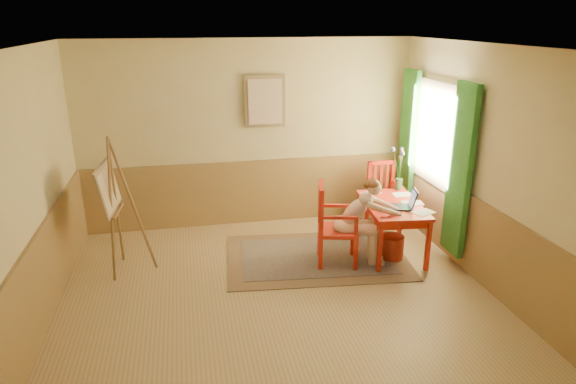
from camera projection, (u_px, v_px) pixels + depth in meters
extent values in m
cube|color=tan|center=(277.00, 293.00, 5.95)|extent=(5.00, 4.50, 0.02)
cube|color=white|center=(275.00, 45.00, 5.03)|extent=(5.00, 4.50, 0.02)
cube|color=#D0BB7F|center=(249.00, 135.00, 7.58)|extent=(5.00, 0.02, 2.80)
cube|color=#D0BB7F|center=(337.00, 279.00, 3.40)|extent=(5.00, 0.02, 2.80)
cube|color=#D0BB7F|center=(28.00, 195.00, 5.00)|extent=(0.02, 4.50, 2.80)
cube|color=#D0BB7F|center=(484.00, 166.00, 5.97)|extent=(0.02, 4.50, 2.80)
cube|color=olive|center=(250.00, 192.00, 7.85)|extent=(5.00, 0.04, 1.00)
cube|color=olive|center=(45.00, 275.00, 5.31)|extent=(0.04, 4.50, 1.00)
cube|color=olive|center=(472.00, 236.00, 6.26)|extent=(0.04, 4.50, 1.00)
cube|color=white|center=(438.00, 134.00, 6.93)|extent=(0.02, 1.00, 1.30)
cube|color=#8B744E|center=(436.00, 134.00, 6.93)|extent=(0.03, 1.12, 1.42)
cube|color=green|center=(460.00, 171.00, 6.29)|extent=(0.08, 0.45, 2.20)
cube|color=green|center=(407.00, 143.00, 7.74)|extent=(0.08, 0.45, 2.20)
cube|color=#8B744E|center=(265.00, 101.00, 7.42)|extent=(0.60, 0.04, 0.76)
cube|color=beige|center=(265.00, 102.00, 7.39)|extent=(0.50, 0.02, 0.66)
cube|color=#8C7251|center=(317.00, 257.00, 6.81)|extent=(2.54, 1.83, 0.01)
cube|color=black|center=(317.00, 256.00, 6.81)|extent=(2.11, 1.39, 0.01)
cube|color=red|center=(393.00, 205.00, 6.73)|extent=(0.84, 1.27, 0.04)
cube|color=red|center=(392.00, 210.00, 6.75)|extent=(0.73, 1.16, 0.10)
cube|color=red|center=(380.00, 248.00, 6.30)|extent=(0.06, 0.06, 0.68)
cube|color=red|center=(428.00, 246.00, 6.36)|extent=(0.06, 0.06, 0.68)
cube|color=red|center=(359.00, 216.00, 7.34)|extent=(0.06, 0.06, 0.68)
cube|color=red|center=(400.00, 214.00, 7.40)|extent=(0.06, 0.06, 0.68)
cube|color=red|center=(338.00, 230.00, 6.51)|extent=(0.60, 0.58, 0.05)
cube|color=red|center=(321.00, 255.00, 6.40)|extent=(0.07, 0.07, 0.44)
cube|color=red|center=(356.00, 255.00, 6.39)|extent=(0.07, 0.07, 0.44)
cube|color=red|center=(320.00, 241.00, 6.80)|extent=(0.07, 0.07, 0.44)
cube|color=red|center=(353.00, 241.00, 6.79)|extent=(0.07, 0.07, 0.44)
cube|color=red|center=(321.00, 213.00, 6.21)|extent=(0.07, 0.07, 0.60)
cube|color=red|center=(320.00, 201.00, 6.61)|extent=(0.07, 0.07, 0.60)
cube|color=red|center=(321.00, 187.00, 6.32)|extent=(0.16, 0.48, 0.07)
cube|color=red|center=(321.00, 211.00, 6.31)|extent=(0.04, 0.06, 0.49)
cube|color=red|center=(321.00, 208.00, 6.42)|extent=(0.04, 0.06, 0.49)
cube|color=red|center=(321.00, 205.00, 6.52)|extent=(0.04, 0.06, 0.49)
cube|color=red|center=(339.00, 218.00, 6.23)|extent=(0.44, 0.15, 0.04)
cube|color=red|center=(356.00, 227.00, 6.26)|extent=(0.05, 0.05, 0.24)
cube|color=red|center=(337.00, 206.00, 6.63)|extent=(0.44, 0.15, 0.04)
cube|color=red|center=(353.00, 214.00, 6.66)|extent=(0.05, 0.05, 0.24)
cube|color=red|center=(385.00, 200.00, 7.70)|extent=(0.44, 0.46, 0.04)
cube|color=red|center=(367.00, 210.00, 7.93)|extent=(0.05, 0.05, 0.40)
cube|color=red|center=(377.00, 220.00, 7.55)|extent=(0.05, 0.05, 0.40)
cube|color=red|center=(390.00, 208.00, 8.00)|extent=(0.05, 0.05, 0.40)
cube|color=red|center=(401.00, 218.00, 7.62)|extent=(0.05, 0.05, 0.40)
cube|color=red|center=(369.00, 179.00, 7.75)|extent=(0.05, 0.05, 0.55)
cube|color=red|center=(393.00, 177.00, 7.83)|extent=(0.05, 0.05, 0.55)
cube|color=red|center=(382.00, 163.00, 7.71)|extent=(0.44, 0.05, 0.06)
cube|color=red|center=(375.00, 179.00, 7.78)|extent=(0.04, 0.03, 0.45)
cube|color=red|center=(381.00, 179.00, 7.80)|extent=(0.04, 0.03, 0.45)
cube|color=red|center=(387.00, 178.00, 7.82)|extent=(0.04, 0.03, 0.45)
cube|color=red|center=(374.00, 186.00, 7.58)|extent=(0.04, 0.41, 0.03)
cube|color=red|center=(378.00, 197.00, 7.44)|extent=(0.04, 0.04, 0.22)
cube|color=red|center=(398.00, 184.00, 7.66)|extent=(0.04, 0.41, 0.03)
cube|color=red|center=(403.00, 195.00, 7.52)|extent=(0.04, 0.04, 0.22)
ellipsoid|color=beige|center=(343.00, 227.00, 6.51)|extent=(0.33, 0.38, 0.21)
cylinder|color=beige|center=(359.00, 230.00, 6.43)|extent=(0.43, 0.24, 0.15)
cylinder|color=beige|center=(358.00, 225.00, 6.58)|extent=(0.43, 0.24, 0.15)
cylinder|color=beige|center=(373.00, 247.00, 6.50)|extent=(0.13, 0.13, 0.46)
cylinder|color=beige|center=(372.00, 242.00, 6.66)|extent=(0.13, 0.13, 0.46)
cube|color=beige|center=(377.00, 263.00, 6.58)|extent=(0.21, 0.13, 0.07)
cube|color=beige|center=(375.00, 258.00, 6.73)|extent=(0.21, 0.13, 0.07)
ellipsoid|color=beige|center=(355.00, 212.00, 6.44)|extent=(0.50, 0.36, 0.49)
ellipsoid|color=beige|center=(366.00, 199.00, 6.38)|extent=(0.24, 0.31, 0.17)
sphere|color=beige|center=(374.00, 188.00, 6.32)|extent=(0.22, 0.22, 0.18)
ellipsoid|color=brown|center=(373.00, 184.00, 6.31)|extent=(0.21, 0.22, 0.13)
sphere|color=brown|center=(367.00, 185.00, 6.31)|extent=(0.12, 0.12, 0.10)
cylinder|color=beige|center=(374.00, 207.00, 6.26)|extent=(0.22, 0.14, 0.14)
cylinder|color=beige|center=(390.00, 212.00, 6.30)|extent=(0.27, 0.07, 0.16)
sphere|color=beige|center=(381.00, 209.00, 6.26)|extent=(0.10, 0.10, 0.08)
sphere|color=beige|center=(399.00, 215.00, 6.34)|extent=(0.08, 0.08, 0.07)
cylinder|color=beige|center=(371.00, 199.00, 6.52)|extent=(0.21, 0.11, 0.14)
cylinder|color=beige|center=(387.00, 205.00, 6.52)|extent=(0.27, 0.18, 0.16)
sphere|color=beige|center=(378.00, 201.00, 6.53)|extent=(0.10, 0.10, 0.08)
sphere|color=beige|center=(397.00, 210.00, 6.50)|extent=(0.08, 0.08, 0.07)
cube|color=#1E2338|center=(397.00, 207.00, 6.57)|extent=(0.39, 0.32, 0.02)
cube|color=#2D3342|center=(397.00, 207.00, 6.57)|extent=(0.34, 0.26, 0.00)
cube|color=#1E2338|center=(413.00, 198.00, 6.52)|extent=(0.13, 0.26, 0.23)
cube|color=#99BFF2|center=(412.00, 199.00, 6.52)|extent=(0.10, 0.21, 0.19)
cube|color=white|center=(424.00, 212.00, 6.41)|extent=(0.32, 0.27, 0.00)
cube|color=white|center=(402.00, 195.00, 7.05)|extent=(0.28, 0.20, 0.00)
cube|color=white|center=(371.00, 193.00, 7.11)|extent=(0.33, 0.30, 0.00)
cube|color=white|center=(413.00, 203.00, 6.73)|extent=(0.30, 0.23, 0.00)
cylinder|color=#3F724C|center=(399.00, 184.00, 7.25)|extent=(0.11, 0.11, 0.16)
cylinder|color=#3F7233|center=(396.00, 165.00, 7.20)|extent=(0.09, 0.12, 0.43)
sphere|color=#728CD8|center=(393.00, 149.00, 7.17)|extent=(0.08, 0.08, 0.07)
cylinder|color=#3F7233|center=(400.00, 166.00, 7.10)|extent=(0.05, 0.10, 0.46)
sphere|color=pink|center=(402.00, 151.00, 6.98)|extent=(0.05, 0.05, 0.05)
cylinder|color=#3F7233|center=(400.00, 168.00, 7.19)|extent=(0.02, 0.05, 0.34)
sphere|color=pink|center=(400.00, 157.00, 7.15)|extent=(0.06, 0.06, 0.05)
cylinder|color=#3F7233|center=(401.00, 167.00, 7.09)|extent=(0.05, 0.14, 0.42)
sphere|color=#728CD8|center=(402.00, 154.00, 6.96)|extent=(0.07, 0.07, 0.06)
cylinder|color=#3F7233|center=(401.00, 167.00, 7.21)|extent=(0.08, 0.11, 0.38)
sphere|color=pink|center=(403.00, 153.00, 7.20)|extent=(0.06, 0.06, 0.05)
cylinder|color=#3F7233|center=(400.00, 167.00, 7.19)|extent=(0.05, 0.06, 0.38)
sphere|color=pink|center=(402.00, 153.00, 7.15)|extent=(0.06, 0.06, 0.05)
cylinder|color=#3F7233|center=(400.00, 165.00, 7.21)|extent=(0.06, 0.12, 0.43)
sphere|color=#728CD8|center=(402.00, 149.00, 7.19)|extent=(0.06, 0.06, 0.05)
cylinder|color=#A63525|center=(392.00, 247.00, 6.73)|extent=(0.31, 0.31, 0.33)
cylinder|color=olive|center=(111.00, 210.00, 6.07)|extent=(0.11, 0.32, 1.75)
cylinder|color=olive|center=(116.00, 202.00, 6.34)|extent=(0.06, 0.32, 1.75)
cylinder|color=olive|center=(133.00, 205.00, 6.23)|extent=(0.46, 0.07, 1.75)
cylinder|color=olive|center=(112.00, 211.00, 6.23)|extent=(0.07, 0.49, 0.03)
cube|color=olive|center=(117.00, 211.00, 6.23)|extent=(0.10, 0.53, 0.03)
cube|color=#8B744E|center=(108.00, 188.00, 6.12)|extent=(0.20, 0.78, 0.58)
cube|color=beige|center=(109.00, 188.00, 6.12)|extent=(0.16, 0.70, 0.50)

